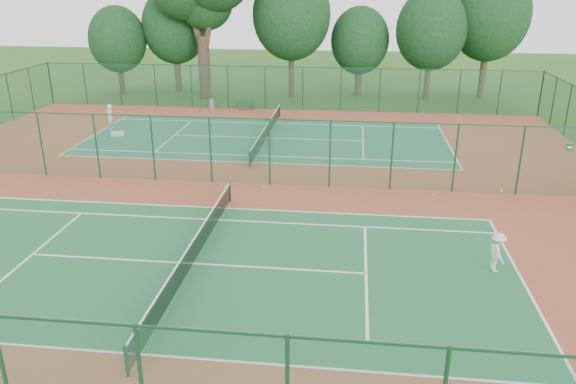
% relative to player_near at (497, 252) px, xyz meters
% --- Properties ---
extents(ground, '(120.00, 120.00, 0.00)m').
position_rel_player_near_xyz_m(ground, '(-11.06, 8.21, -0.76)').
color(ground, '#2A581B').
rests_on(ground, ground).
extents(red_pad, '(40.00, 36.00, 0.01)m').
position_rel_player_near_xyz_m(red_pad, '(-11.06, 8.21, -0.76)').
color(red_pad, brown).
rests_on(red_pad, ground).
extents(court_near, '(23.77, 10.97, 0.01)m').
position_rel_player_near_xyz_m(court_near, '(-11.06, -0.79, -0.75)').
color(court_near, '#1F6437').
rests_on(court_near, red_pad).
extents(court_far, '(23.77, 10.97, 0.01)m').
position_rel_player_near_xyz_m(court_far, '(-11.06, 17.21, -0.75)').
color(court_far, '#216B49').
rests_on(court_far, red_pad).
extents(fence_north, '(40.00, 0.09, 3.50)m').
position_rel_player_near_xyz_m(fence_north, '(-11.06, 26.21, 1.00)').
color(fence_north, '#16432D').
rests_on(fence_north, ground).
extents(fence_divider, '(40.00, 0.09, 3.50)m').
position_rel_player_near_xyz_m(fence_divider, '(-11.06, 8.21, 1.00)').
color(fence_divider, '#194D29').
rests_on(fence_divider, ground).
extents(tennis_net_near, '(0.10, 12.90, 0.97)m').
position_rel_player_near_xyz_m(tennis_net_near, '(-11.06, -0.79, -0.22)').
color(tennis_net_near, '#143722').
rests_on(tennis_net_near, ground).
extents(tennis_net_far, '(0.10, 12.90, 0.97)m').
position_rel_player_near_xyz_m(tennis_net_far, '(-11.06, 17.21, -0.22)').
color(tennis_net_far, '#153A1F').
rests_on(tennis_net_far, ground).
extents(player_near, '(0.73, 1.05, 1.49)m').
position_rel_player_near_xyz_m(player_near, '(0.00, 0.00, 0.00)').
color(player_near, silver).
rests_on(player_near, court_near).
extents(player_far, '(0.45, 0.67, 1.77)m').
position_rel_player_near_xyz_m(player_far, '(-22.45, 18.26, 0.14)').
color(player_far, silver).
rests_on(player_far, court_far).
extents(trash_bin, '(0.56, 0.56, 0.82)m').
position_rel_player_near_xyz_m(trash_bin, '(-17.00, 25.77, -0.35)').
color(trash_bin, slate).
rests_on(trash_bin, red_pad).
extents(bench, '(1.39, 0.68, 0.83)m').
position_rel_player_near_xyz_m(bench, '(-14.12, 25.67, -0.33)').
color(bench, '#13381F').
rests_on(bench, red_pad).
extents(kit_bag, '(0.94, 0.67, 0.33)m').
position_rel_player_near_xyz_m(kit_bag, '(-21.27, 16.54, -0.59)').
color(kit_bag, silver).
rests_on(kit_bag, red_pad).
extents(stray_ball_a, '(0.07, 0.07, 0.07)m').
position_rel_player_near_xyz_m(stray_ball_a, '(-9.82, 7.71, -0.72)').
color(stray_ball_a, gold).
rests_on(stray_ball_a, red_pad).
extents(stray_ball_b, '(0.07, 0.07, 0.07)m').
position_rel_player_near_xyz_m(stray_ball_b, '(-1.26, 7.61, -0.72)').
color(stray_ball_b, '#C3DE33').
rests_on(stray_ball_b, red_pad).
extents(stray_ball_c, '(0.07, 0.07, 0.07)m').
position_rel_player_near_xyz_m(stray_ball_c, '(-11.75, 7.53, -0.72)').
color(stray_ball_c, '#EAF038').
rests_on(stray_ball_c, red_pad).
extents(evergreen_row, '(39.00, 5.00, 12.00)m').
position_rel_player_near_xyz_m(evergreen_row, '(-10.56, 32.46, -0.76)').
color(evergreen_row, black).
rests_on(evergreen_row, ground).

